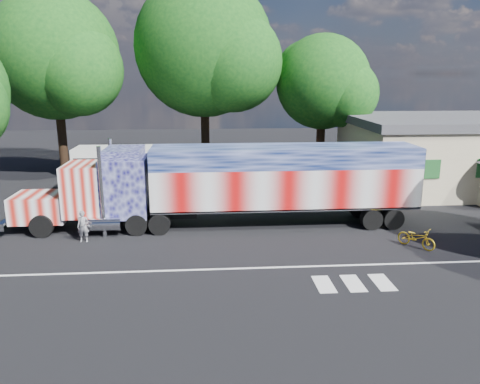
{
  "coord_description": "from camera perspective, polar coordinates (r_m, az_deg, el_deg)",
  "views": [
    {
      "loc": [
        -1.83,
        -21.75,
        8.19
      ],
      "look_at": [
        0.0,
        3.0,
        1.9
      ],
      "focal_mm": 35.0,
      "sensor_mm": 36.0,
      "label": 1
    }
  ],
  "objects": [
    {
      "name": "coach_bus",
      "position": [
        32.84,
        -9.59,
        2.69
      ],
      "size": [
        11.51,
        2.68,
        3.35
      ],
      "color": "silver",
      "rests_on": "ground"
    },
    {
      "name": "semi_truck",
      "position": [
        25.43,
        -0.66,
        1.13
      ],
      "size": [
        22.15,
        3.5,
        4.72
      ],
      "color": "black",
      "rests_on": "ground"
    },
    {
      "name": "bicycle",
      "position": [
        24.24,
        20.7,
        -5.23
      ],
      "size": [
        1.72,
        1.89,
        1.0
      ],
      "primitive_type": "imported",
      "rotation": [
        0.0,
        0.0,
        0.69
      ],
      "color": "gold",
      "rests_on": "ground"
    },
    {
      "name": "lane_markings",
      "position": [
        20.07,
        6.41,
        -9.94
      ],
      "size": [
        30.0,
        2.67,
        0.01
      ],
      "color": "silver",
      "rests_on": "ground"
    },
    {
      "name": "tree_ne_a",
      "position": [
        38.88,
        10.26,
        12.98
      ],
      "size": [
        7.89,
        7.51,
        11.31
      ],
      "color": "black",
      "rests_on": "ground"
    },
    {
      "name": "tree_n_mid",
      "position": [
        39.15,
        -4.15,
        17.1
      ],
      "size": [
        11.63,
        11.07,
        15.78
      ],
      "color": "black",
      "rests_on": "ground"
    },
    {
      "name": "tree_nw_a",
      "position": [
        39.71,
        -21.45,
        15.16
      ],
      "size": [
        10.28,
        9.79,
        14.45
      ],
      "color": "black",
      "rests_on": "ground"
    },
    {
      "name": "woman",
      "position": [
        24.65,
        -18.58,
        -4.0
      ],
      "size": [
        0.59,
        0.39,
        1.59
      ],
      "primitive_type": "imported",
      "rotation": [
        0.0,
        0.0,
        0.02
      ],
      "color": "slate",
      "rests_on": "ground"
    },
    {
      "name": "ground",
      "position": [
        23.31,
        0.55,
        -6.35
      ],
      "size": [
        100.0,
        100.0,
        0.0
      ],
      "primitive_type": "plane",
      "color": "black"
    }
  ]
}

